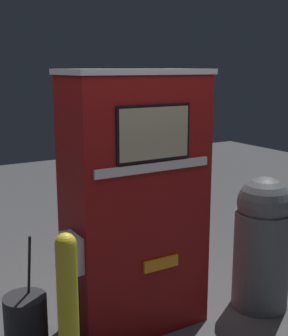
# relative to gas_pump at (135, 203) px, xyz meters

# --- Properties ---
(gas_pump) EXTENTS (1.14, 0.54, 1.98)m
(gas_pump) POSITION_rel_gas_pump_xyz_m (0.00, 0.00, 0.00)
(gas_pump) COLOR maroon
(gas_pump) RESTS_ON ground_plane
(safety_bollard) EXTENTS (0.12, 0.12, 1.11)m
(safety_bollard) POSITION_rel_gas_pump_xyz_m (-0.81, -0.62, -0.42)
(safety_bollard) COLOR yellow
(safety_bollard) RESTS_ON ground_plane
(trash_bin) EXTENTS (0.47, 0.47, 1.13)m
(trash_bin) POSITION_rel_gas_pump_xyz_m (1.05, -0.29, -0.42)
(trash_bin) COLOR #51565B
(trash_bin) RESTS_ON ground_plane
(squeegee_bucket) EXTENTS (0.31, 0.31, 0.85)m
(squeegee_bucket) POSITION_rel_gas_pump_xyz_m (-0.82, 0.17, -0.80)
(squeegee_bucket) COLOR #262628
(squeegee_bucket) RESTS_ON ground_plane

